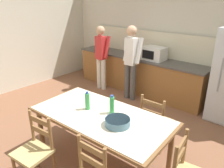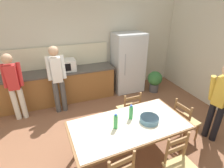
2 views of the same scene
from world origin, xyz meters
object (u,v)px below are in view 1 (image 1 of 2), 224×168
Objects in this scene: chair_side_far_right at (155,122)px; person_at_counter at (131,60)px; chair_side_near_left at (35,150)px; bottle_off_centre at (112,105)px; person_at_sink at (101,55)px; dining_table at (101,119)px; serving_bowl at (118,121)px; microwave at (154,53)px; bottle_near_centre at (87,101)px.

chair_side_far_right is 0.53× the size of person_at_counter.
bottle_off_centre is at bearing 54.84° from chair_side_near_left.
person_at_counter reaches higher than person_at_sink.
serving_bowl is at bearing -9.34° from dining_table.
chair_side_far_right reaches higher than serving_bowl.
person_at_sink is (-1.50, 2.82, 0.47)m from chair_side_near_left.
microwave is 1.85× the size of bottle_near_centre.
person_at_sink reaches higher than bottle_near_centre.
bottle_near_centre is 0.17× the size of person_at_sink.
microwave is 0.29× the size of person_at_counter.
person_at_sink is at bearing 133.46° from dining_table.
person_at_sink is at bearing 88.82° from person_at_counter.
chair_side_near_left and chair_side_far_right have the same top height.
microwave is at bearing 111.78° from serving_bowl.
bottle_near_centre reaches higher than chair_side_near_left.
person_at_counter is (-0.28, -0.52, -0.09)m from microwave.
microwave reaches higher than serving_bowl.
chair_side_far_right is at bearing 51.66° from bottle_near_centre.
person_at_sink is at bearing -29.99° from chair_side_far_right.
microwave is 0.25× the size of dining_table.
chair_side_near_left is (-0.50, -0.94, -0.46)m from bottle_off_centre.
person_at_counter is at bearing 119.42° from bottle_off_centre.
person_at_counter is (-0.96, 1.99, 0.26)m from dining_table.
person_at_counter is (-0.55, 2.80, 0.52)m from chair_side_near_left.
person_at_sink is (-1.91, 2.01, 0.21)m from dining_table.
chair_side_near_left is 3.23m from person_at_sink.
person_at_counter is at bearing 94.03° from chair_side_near_left.
chair_side_near_left reaches higher than serving_bowl.
microwave is at bearing 99.75° from bottle_near_centre.
chair_side_near_left is at bearing -168.82° from person_at_counter.
bottle_off_centre is 0.32m from serving_bowl.
serving_bowl is (0.35, -0.06, 0.13)m from dining_table.
bottle_near_centre is 0.60m from serving_bowl.
chair_side_near_left is at bearing -85.29° from microwave.
person_at_sink is (-1.23, -0.50, -0.14)m from microwave.
serving_bowl is at bearing -132.55° from person_at_sink.
microwave is at bearing 87.56° from chair_side_near_left.
person_at_sink reaches higher than serving_bowl.
person_at_counter is at bearing 115.71° from dining_table.
chair_side_near_left is at bearing -116.68° from dining_table.
microwave is 2.56m from bottle_near_centre.
person_at_counter reaches higher than microwave.
person_at_counter is at bearing 109.60° from bottle_near_centre.
bottle_off_centre is (0.34, 0.14, 0.00)m from bottle_near_centre.
bottle_near_centre is 0.37m from bottle_off_centre.
microwave reaches higher than chair_side_near_left.
chair_side_far_right is (0.65, 0.82, -0.46)m from bottle_near_centre.
person_at_counter is at bearing -43.47° from chair_side_far_right.
bottle_off_centre reaches higher than chair_side_far_right.
microwave is 3.39m from chair_side_near_left.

